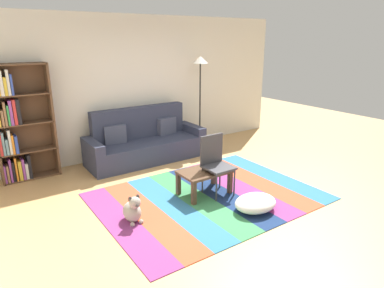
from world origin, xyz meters
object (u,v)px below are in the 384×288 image
at_px(tv_remote, 208,169).
at_px(pouf, 255,203).
at_px(standing_lamp, 200,72).
at_px(folding_chair, 215,160).
at_px(dog, 133,210).
at_px(couch, 145,143).
at_px(coffee_table, 204,175).
at_px(bookshelf, 16,126).

bearing_deg(tv_remote, pouf, -49.98).
relative_size(standing_lamp, folding_chair, 2.13).
relative_size(dog, tv_remote, 2.65).
xyz_separation_m(couch, coffee_table, (0.03, -1.89, -0.02)).
relative_size(couch, standing_lamp, 1.18).
relative_size(pouf, folding_chair, 0.68).
bearing_deg(tv_remote, coffee_table, -167.44).
height_order(couch, tv_remote, couch).
bearing_deg(bookshelf, couch, -7.60).
distance_m(couch, pouf, 2.73).
xyz_separation_m(tv_remote, folding_chair, (0.09, -0.04, 0.14)).
xyz_separation_m(pouf, standing_lamp, (1.08, 2.81, 1.48)).
relative_size(bookshelf, pouf, 3.09).
height_order(coffee_table, standing_lamp, standing_lamp).
distance_m(dog, tv_remote, 1.33).
height_order(couch, bookshelf, bookshelf).
bearing_deg(tv_remote, dog, -149.06).
bearing_deg(couch, tv_remote, -87.01).
distance_m(couch, dog, 2.36).
bearing_deg(couch, folding_chair, -84.28).
xyz_separation_m(dog, standing_lamp, (2.58, 2.13, 1.44)).
xyz_separation_m(standing_lamp, folding_chair, (-1.19, -2.04, -1.06)).
relative_size(couch, coffee_table, 3.03).
height_order(couch, folding_chair, couch).
distance_m(standing_lamp, tv_remote, 2.67).
relative_size(dog, standing_lamp, 0.21).
distance_m(bookshelf, standing_lamp, 3.57).
xyz_separation_m(dog, folding_chair, (1.40, 0.08, 0.37)).
xyz_separation_m(standing_lamp, tv_remote, (-1.28, -2.01, -1.21)).
height_order(couch, coffee_table, couch).
bearing_deg(dog, bookshelf, 111.76).
height_order(standing_lamp, tv_remote, standing_lamp).
bearing_deg(pouf, couch, 96.41).
bearing_deg(standing_lamp, pouf, -110.97).
bearing_deg(standing_lamp, tv_remote, -122.53).
bearing_deg(couch, dog, -120.80).
bearing_deg(coffee_table, pouf, -71.74).
height_order(standing_lamp, folding_chair, standing_lamp).
bearing_deg(coffee_table, dog, -173.81).
bearing_deg(folding_chair, tv_remote, -150.82).
bearing_deg(dog, couch, 59.20).
bearing_deg(standing_lamp, folding_chair, -120.14).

